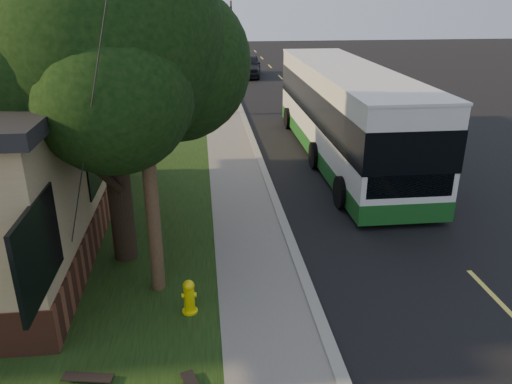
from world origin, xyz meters
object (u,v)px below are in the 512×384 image
(transit_bus, at_px, (345,111))
(utility_pole, at_px, (141,81))
(leafy_tree, at_px, (106,44))
(bare_tree_far, at_px, (188,52))
(traffic_signal, at_px, (231,31))
(fire_hydrant, at_px, (189,297))
(bare_tree_near, at_px, (175,75))
(dumpster, at_px, (25,202))
(skateboard_spare, at_px, (88,378))
(distant_car, at_px, (247,65))

(transit_bus, bearing_deg, utility_pole, -126.96)
(leafy_tree, bearing_deg, transit_bus, 43.68)
(bare_tree_far, relative_size, traffic_signal, 0.73)
(fire_hydrant, bearing_deg, bare_tree_near, 92.86)
(utility_pole, height_order, traffic_signal, utility_pole)
(utility_pole, relative_size, traffic_signal, 1.65)
(bare_tree_near, xyz_separation_m, bare_tree_far, (0.50, 12.00, -0.15))
(fire_hydrant, xyz_separation_m, leafy_tree, (-1.57, 2.65, 4.73))
(dumpster, bearing_deg, bare_tree_near, 73.97)
(fire_hydrant, relative_size, traffic_signal, 0.13)
(skateboard_spare, bearing_deg, bare_tree_far, 87.66)
(leafy_tree, xyz_separation_m, distant_car, (5.67, 28.09, -4.32))
(bare_tree_near, bearing_deg, utility_pole, -89.34)
(fire_hydrant, bearing_deg, skateboard_spare, -133.60)
(traffic_signal, relative_size, distant_car, 1.10)
(skateboard_spare, bearing_deg, transit_bus, 56.66)
(traffic_signal, bearing_deg, utility_pole, -96.58)
(skateboard_spare, bearing_deg, utility_pole, 70.31)
(transit_bus, bearing_deg, fire_hydrant, -121.15)
(skateboard_spare, bearing_deg, traffic_signal, 82.36)
(leafy_tree, bearing_deg, bare_tree_far, 87.55)
(utility_pole, xyz_separation_m, skateboard_spare, (-0.99, -2.78, -4.50))
(bare_tree_near, relative_size, bare_tree_far, 1.07)
(transit_bus, bearing_deg, distant_car, 95.00)
(utility_pole, bearing_deg, transit_bus, 53.04)
(bare_tree_near, bearing_deg, traffic_signal, 75.96)
(leafy_tree, xyz_separation_m, bare_tree_far, (1.17, 27.35, -3.16))
(utility_pole, xyz_separation_m, distant_car, (4.81, 29.75, -3.78))
(utility_pole, height_order, dumpster, utility_pole)
(fire_hydrant, bearing_deg, leafy_tree, 120.67)
(traffic_signal, relative_size, transit_bus, 0.42)
(bare_tree_far, bearing_deg, utility_pole, -90.60)
(distant_car, bearing_deg, leafy_tree, -93.94)
(leafy_tree, xyz_separation_m, bare_tree_near, (0.67, 15.35, -3.02))
(leafy_tree, distance_m, bare_tree_far, 27.56)
(skateboard_spare, height_order, dumpster, dumpster)
(skateboard_spare, bearing_deg, bare_tree_near, 87.69)
(bare_tree_near, bearing_deg, bare_tree_far, 87.61)
(utility_pole, xyz_separation_m, transit_bus, (6.64, 8.82, -2.74))
(skateboard_spare, relative_size, dumpster, 0.53)
(fire_hydrant, height_order, distant_car, distant_car)
(bare_tree_near, distance_m, skateboard_spare, 19.90)
(leafy_tree, distance_m, bare_tree_near, 15.66)
(leafy_tree, distance_m, dumpster, 5.91)
(leafy_tree, bearing_deg, dumpster, 143.77)
(traffic_signal, bearing_deg, leafy_tree, -98.47)
(bare_tree_far, xyz_separation_m, distant_car, (4.50, 0.74, -1.15))
(bare_tree_far, relative_size, distant_car, 0.81)
(leafy_tree, height_order, bare_tree_near, leafy_tree)
(utility_pole, bearing_deg, skateboard_spare, -109.69)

